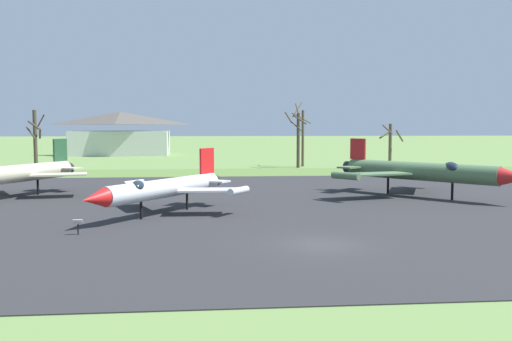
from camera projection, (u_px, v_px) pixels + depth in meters
name	position (u px, v px, depth m)	size (l,w,h in m)	color
ground_plane	(321.00, 245.00, 28.34)	(600.00, 600.00, 0.00)	#607F42
asphalt_apron	(282.00, 205.00, 42.59)	(72.05, 47.86, 0.05)	#28282B
grass_verge_strip	(250.00, 172.00, 72.30)	(132.05, 12.00, 0.06)	#537134
jet_fighter_front_left	(163.00, 188.00, 37.62)	(10.49, 11.88, 4.41)	silver
info_placard_front_left	(78.00, 225.00, 30.77)	(0.51, 0.27, 0.93)	black
jet_fighter_front_right	(422.00, 171.00, 46.90)	(14.37, 14.93, 4.92)	#4C6B47
jet_fighter_rear_center	(10.00, 174.00, 45.65)	(10.17, 14.08, 4.91)	#B7B293
bare_tree_far_left	(35.00, 138.00, 75.86)	(2.42, 2.44, 8.25)	#42382D
bare_tree_left_of_center	(297.00, 137.00, 80.19)	(2.93, 3.10, 8.16)	#42382D
bare_tree_center	(302.00, 134.00, 82.84)	(2.77, 3.58, 9.64)	brown
bare_tree_right_of_center	(391.00, 142.00, 82.87)	(3.68, 3.70, 6.39)	brown
visitor_building	(121.00, 134.00, 114.41)	(20.55, 10.92, 8.98)	beige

